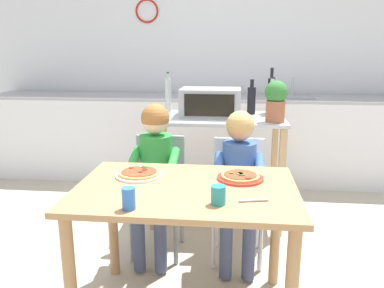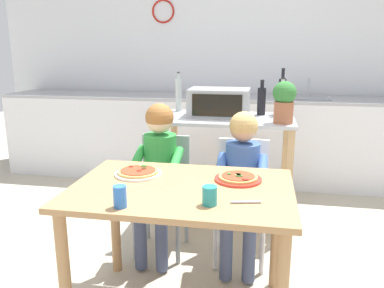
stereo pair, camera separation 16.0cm
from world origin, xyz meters
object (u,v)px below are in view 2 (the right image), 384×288
dining_chair_left (163,185)px  child_in_green_shirt (158,163)px  kitchen_island_cart (226,152)px  bottle_squat_spirits (261,100)px  pizza_plate_white (138,172)px  pizza_plate_red_rimmed (238,178)px  dining_chair_right (242,191)px  drinking_cup_blue (120,197)px  dining_table (182,208)px  child_in_blue_striped_shirt (242,172)px  drinking_cup_teal (210,196)px  potted_herb_plant (284,101)px  bottle_slim_sauce (282,100)px  bottle_tall_green_wine (282,95)px  bottle_brown_beer (178,94)px  toaster_oven (219,103)px  serving_spoon (246,202)px

dining_chair_left → child_in_green_shirt: 0.23m
kitchen_island_cart → bottle_squat_spirits: 0.51m
pizza_plate_white → pizza_plate_red_rimmed: size_ratio=1.04×
dining_chair_right → child_in_green_shirt: 0.60m
bottle_squat_spirits → drinking_cup_blue: bearing=-109.1°
dining_table → child_in_blue_striped_shirt: (0.28, 0.54, 0.03)m
dining_table → drinking_cup_teal: bearing=-50.3°
child_in_green_shirt → child_in_blue_striped_shirt: bearing=-2.7°
pizza_plate_white → potted_herb_plant: bearing=48.3°
bottle_squat_spirits → drinking_cup_teal: bearing=-97.3°
bottle_slim_sauce → child_in_green_shirt: size_ratio=0.30×
bottle_tall_green_wine → drinking_cup_teal: bearing=-102.4°
child_in_green_shirt → pizza_plate_red_rimmed: size_ratio=4.19×
bottle_tall_green_wine → pizza_plate_white: bearing=-121.4°
potted_herb_plant → child_in_blue_striped_shirt: bearing=-116.7°
child_in_green_shirt → pizza_plate_red_rimmed: 0.70m
kitchen_island_cart → bottle_brown_beer: bottle_brown_beer is taller
toaster_oven → child_in_blue_striped_shirt: bearing=-72.4°
toaster_oven → bottle_brown_beer: size_ratio=1.42×
bottle_brown_beer → drinking_cup_teal: bottle_brown_beer is taller
potted_herb_plant → dining_chair_right: 0.75m
toaster_oven → dining_table: toaster_oven is taller
pizza_plate_white → drinking_cup_blue: (0.06, -0.45, 0.04)m
dining_chair_right → pizza_plate_red_rimmed: 0.58m
drinking_cup_blue → pizza_plate_red_rimmed: bearing=42.6°
toaster_oven → dining_chair_right: toaster_oven is taller
bottle_brown_beer → bottle_slim_sauce: size_ratio=1.09×
kitchen_island_cart → drinking_cup_teal: bearing=-87.5°
drinking_cup_blue → bottle_brown_beer: bearing=93.9°
toaster_oven → serving_spoon: bearing=-78.6°
child_in_blue_striped_shirt → pizza_plate_red_rimmed: child_in_blue_striped_shirt is taller
drinking_cup_blue → bottle_tall_green_wine: bearing=67.1°
potted_herb_plant → bottle_slim_sauce: bearing=90.0°
toaster_oven → bottle_squat_spirits: 0.36m
bottle_brown_beer → child_in_green_shirt: (0.06, -0.91, -0.35)m
dining_chair_right → drinking_cup_blue: size_ratio=8.15×
dining_chair_left → bottle_squat_spirits: bearing=47.7°
bottle_brown_beer → bottle_squat_spirits: bearing=-5.2°
bottle_brown_beer → bottle_tall_green_wine: 0.88m
bottle_tall_green_wine → pizza_plate_white: (-0.82, -1.35, -0.29)m
bottle_squat_spirits → bottle_slim_sauce: (0.16, -0.02, 0.01)m
bottle_squat_spirits → potted_herb_plant: potted_herb_plant is taller
bottle_squat_spirits → pizza_plate_white: 1.45m
toaster_oven → drinking_cup_blue: 1.61m
bottle_brown_beer → potted_herb_plant: bearing=-24.7°
serving_spoon → child_in_blue_striped_shirt: bearing=94.6°
bottle_tall_green_wine → child_in_green_shirt: bottle_tall_green_wine is taller
dining_table → serving_spoon: (0.33, -0.16, 0.12)m
bottle_tall_green_wine → pizza_plate_red_rimmed: size_ratio=1.51×
bottle_squat_spirits → pizza_plate_white: size_ratio=1.11×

